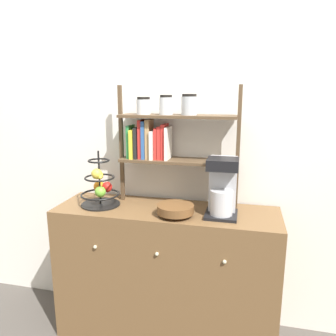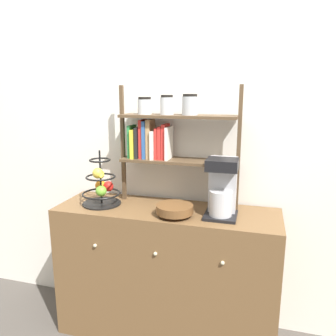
# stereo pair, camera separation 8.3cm
# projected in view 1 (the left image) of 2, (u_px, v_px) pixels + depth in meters

# --- Properties ---
(wall_back) EXTENTS (7.00, 0.05, 2.60)m
(wall_back) POSITION_uv_depth(u_px,v_px,m) (175.00, 144.00, 2.29)
(wall_back) COLOR silver
(wall_back) RESTS_ON ground_plane
(sideboard) EXTENTS (1.45, 0.47, 0.91)m
(sideboard) POSITION_uv_depth(u_px,v_px,m) (166.00, 273.00, 2.22)
(sideboard) COLOR brown
(sideboard) RESTS_ON ground_plane
(coffee_maker) EXTENTS (0.19, 0.21, 0.36)m
(coffee_maker) POSITION_uv_depth(u_px,v_px,m) (222.00, 187.00, 1.98)
(coffee_maker) COLOR black
(coffee_maker) RESTS_ON sideboard
(fruit_stand) EXTENTS (0.26, 0.26, 0.37)m
(fruit_stand) POSITION_uv_depth(u_px,v_px,m) (100.00, 187.00, 2.18)
(fruit_stand) COLOR black
(fruit_stand) RESTS_ON sideboard
(wooden_bowl) EXTENTS (0.23, 0.23, 0.07)m
(wooden_bowl) POSITION_uv_depth(u_px,v_px,m) (175.00, 209.00, 2.00)
(wooden_bowl) COLOR brown
(wooden_bowl) RESTS_ON sideboard
(shelf_hutch) EXTENTS (0.80, 0.20, 0.79)m
(shelf_hutch) POSITION_uv_depth(u_px,v_px,m) (163.00, 134.00, 2.15)
(shelf_hutch) COLOR brown
(shelf_hutch) RESTS_ON sideboard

